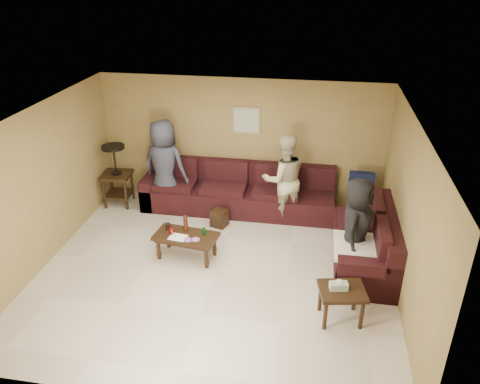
{
  "coord_description": "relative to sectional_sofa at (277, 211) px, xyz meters",
  "views": [
    {
      "loc": [
        1.4,
        -5.94,
        4.44
      ],
      "look_at": [
        0.25,
        0.85,
        1.0
      ],
      "focal_mm": 35.0,
      "sensor_mm": 36.0,
      "label": 1
    }
  ],
  "objects": [
    {
      "name": "wall_art",
      "position": [
        -0.71,
        0.96,
        1.37
      ],
      "size": [
        0.52,
        0.04,
        0.52
      ],
      "color": "tan",
      "rests_on": "ground"
    },
    {
      "name": "person_middle",
      "position": [
        0.09,
        0.29,
        0.52
      ],
      "size": [
        0.99,
        0.88,
        1.69
      ],
      "primitive_type": "imported",
      "rotation": [
        0.0,
        0.0,
        3.49
      ],
      "color": "#C4B891",
      "rests_on": "ground"
    },
    {
      "name": "side_table_right",
      "position": [
        1.09,
        -2.32,
        0.1
      ],
      "size": [
        0.69,
        0.6,
        0.65
      ],
      "rotation": [
        0.0,
        0.0,
        0.19
      ],
      "color": "black",
      "rests_on": "ground"
    },
    {
      "name": "coffee_table",
      "position": [
        -1.37,
        -1.21,
        0.04
      ],
      "size": [
        1.08,
        0.64,
        0.71
      ],
      "rotation": [
        0.0,
        0.0,
        -0.13
      ],
      "color": "black",
      "rests_on": "ground"
    },
    {
      "name": "sectional_sofa",
      "position": [
        0.0,
        0.0,
        0.0
      ],
      "size": [
        4.65,
        2.9,
        0.97
      ],
      "color": "black",
      "rests_on": "ground"
    },
    {
      "name": "room",
      "position": [
        -0.81,
        -1.52,
        1.34
      ],
      "size": [
        5.6,
        5.5,
        2.5
      ],
      "color": "beige",
      "rests_on": "ground"
    },
    {
      "name": "person_right",
      "position": [
        1.3,
        -1.15,
        0.47
      ],
      "size": [
        0.72,
        0.9,
        1.6
      ],
      "primitive_type": "imported",
      "rotation": [
        0.0,
        0.0,
        1.26
      ],
      "color": "black",
      "rests_on": "ground"
    },
    {
      "name": "waste_bin",
      "position": [
        -1.04,
        -0.13,
        -0.17
      ],
      "size": [
        0.34,
        0.34,
        0.32
      ],
      "primitive_type": "cube",
      "rotation": [
        0.0,
        0.0,
        -0.34
      ],
      "color": "black",
      "rests_on": "ground"
    },
    {
      "name": "end_table_left",
      "position": [
        -3.21,
        0.39,
        0.33
      ],
      "size": [
        0.59,
        0.59,
        1.25
      ],
      "rotation": [
        0.0,
        0.0,
        0.08
      ],
      "color": "black",
      "rests_on": "ground"
    },
    {
      "name": "person_left",
      "position": [
        -2.19,
        0.37,
        0.58
      ],
      "size": [
        0.99,
        0.75,
        1.82
      ],
      "primitive_type": "imported",
      "rotation": [
        0.0,
        0.0,
        2.94
      ],
      "color": "#313444",
      "rests_on": "ground"
    }
  ]
}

